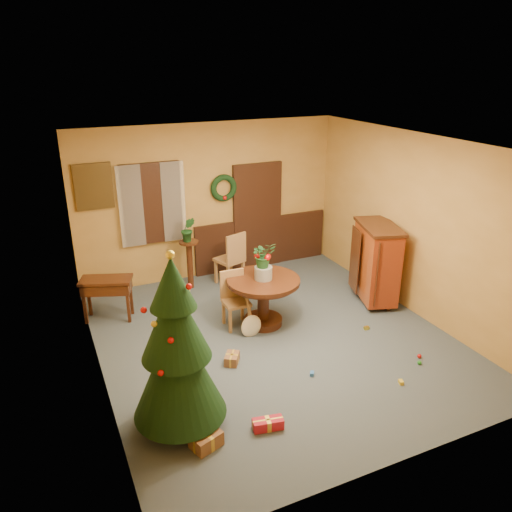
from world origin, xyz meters
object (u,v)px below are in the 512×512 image
chair_near (235,297)px  sideboard (376,261)px  christmas_tree (177,349)px  writing_desk (107,289)px  dining_table (263,293)px

chair_near → sideboard: size_ratio=0.65×
christmas_tree → writing_desk: (-0.33, 2.94, -0.49)m
sideboard → christmas_tree: bearing=-156.6°
chair_near → christmas_tree: bearing=-126.9°
writing_desk → sideboard: bearing=-15.8°
chair_near → christmas_tree: (-1.45, -1.93, 0.55)m
chair_near → christmas_tree: 2.48m
dining_table → chair_near: 0.45m
christmas_tree → writing_desk: bearing=96.4°
christmas_tree → sideboard: size_ratio=1.57×
writing_desk → sideboard: size_ratio=0.64×
sideboard → dining_table: bearing=179.0°
dining_table → sideboard: 2.11m
dining_table → christmas_tree: bearing=-136.7°
sideboard → writing_desk: bearing=164.2°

